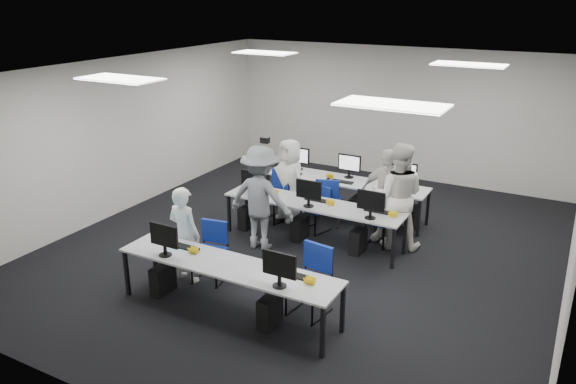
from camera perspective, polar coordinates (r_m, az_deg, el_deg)
The scene contains 23 objects.
room at distance 9.20m, azimuth 2.10°, elevation 2.97°, with size 9.00×9.02×3.00m.
ceiling_panels at distance 8.88m, azimuth 2.22°, elevation 12.18°, with size 5.20×4.60×0.02m.
desk_front at distance 7.58m, azimuth -6.18°, elevation -7.65°, with size 3.20×0.70×0.73m.
desk_mid at distance 9.63m, azimuth 2.57°, elevation -1.40°, with size 3.20×0.70×0.73m.
desk_back at distance 10.84m, azimuth 5.83°, elevation 0.96°, with size 3.20×0.70×0.73m.
equipment_front at distance 7.82m, azimuth -7.34°, elevation -9.47°, with size 2.51×0.41×1.19m.
equipment_mid at distance 9.82m, azimuth 1.49°, elevation -2.99°, with size 2.91×0.41×1.19m.
equipment_back at distance 10.89m, azimuth 6.74°, elevation -0.77°, with size 2.91×0.41×1.19m.
chair_0 at distance 8.63m, azimuth -7.88°, elevation -7.08°, with size 0.51×0.55×0.90m.
chair_1 at distance 7.71m, azimuth 2.20°, elevation -10.23°, with size 0.54×0.57×0.96m.
chair_2 at distance 10.71m, azimuth -1.32°, elevation -1.57°, with size 0.50×0.52×0.81m.
chair_3 at distance 10.27m, azimuth 2.88°, elevation -2.55°, with size 0.52×0.54×0.82m.
chair_4 at distance 9.86m, azimuth 9.40°, elevation -3.80°, with size 0.48×0.50×0.82m.
chair_5 at distance 10.87m, azimuth 0.05°, elevation -0.97°, with size 0.61×0.64×0.97m.
chair_6 at distance 10.57m, azimuth 4.10°, elevation -1.71°, with size 0.58×0.61×0.93m.
chair_7 at distance 10.20m, azimuth 9.80°, elevation -2.86°, with size 0.54×0.56×0.89m.
handbag at distance 10.14m, azimuth -3.48°, elevation 0.99°, with size 0.40×0.26×0.33m, color #957C4D.
student_0 at distance 8.49m, azimuth -10.46°, elevation -4.27°, with size 0.54×0.36×1.49m, color white.
student_1 at distance 9.58m, azimuth 11.07°, elevation -0.38°, with size 0.89×0.69×1.83m, color white.
student_2 at distance 10.58m, azimuth 0.19°, elevation 1.21°, with size 0.77×0.50×1.58m, color white.
student_3 at distance 9.80m, azimuth 9.89°, elevation -0.35°, with size 0.98×0.41×1.67m, color white.
photographer at distance 9.37m, azimuth -2.79°, elevation -0.61°, with size 1.16×0.66×1.79m, color slate.
dslr_camera at distance 9.24m, azimuth -2.36°, elevation 5.30°, with size 0.14×0.18×0.10m, color black.
Camera 1 is at (3.90, -7.89, 4.16)m, focal length 35.00 mm.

